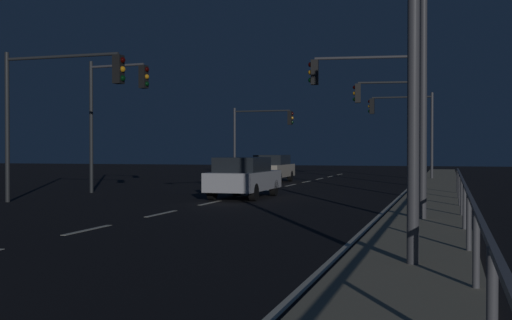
% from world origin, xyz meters
% --- Properties ---
extents(ground_plane, '(112.00, 112.00, 0.00)m').
position_xyz_m(ground_plane, '(0.00, 17.50, 0.00)').
color(ground_plane, black).
rests_on(ground_plane, ground).
extents(sidewalk_right, '(2.09, 77.00, 0.14)m').
position_xyz_m(sidewalk_right, '(7.41, 17.50, 0.07)').
color(sidewalk_right, gray).
rests_on(sidewalk_right, ground).
extents(lane_markings_center, '(0.14, 50.00, 0.01)m').
position_xyz_m(lane_markings_center, '(0.00, 21.00, 0.01)').
color(lane_markings_center, silver).
rests_on(lane_markings_center, ground).
extents(lane_edge_line, '(0.14, 53.00, 0.01)m').
position_xyz_m(lane_edge_line, '(6.11, 22.50, 0.01)').
color(lane_edge_line, silver).
rests_on(lane_edge_line, ground).
extents(car, '(1.82, 4.40, 1.57)m').
position_xyz_m(car, '(0.40, 19.62, 0.82)').
color(car, silver).
rests_on(car, ground).
extents(car_oncoming, '(1.87, 4.42, 1.57)m').
position_xyz_m(car_oncoming, '(-1.82, 31.82, 0.82)').
color(car_oncoming, beige).
rests_on(car_oncoming, ground).
extents(traffic_light_near_right, '(4.39, 0.76, 5.48)m').
position_xyz_m(traffic_light_near_right, '(5.17, 20.78, 4.02)').
color(traffic_light_near_right, '#4C4C51').
rests_on(traffic_light_near_right, sidewalk_right).
extents(traffic_light_mid_left, '(2.95, 0.53, 5.67)m').
position_xyz_m(traffic_light_mid_left, '(-5.66, 20.54, 3.93)').
color(traffic_light_mid_left, '#2D3033').
rests_on(traffic_light_mid_left, ground).
extents(traffic_light_far_right, '(3.61, 0.74, 5.34)m').
position_xyz_m(traffic_light_far_right, '(5.31, 28.86, 3.89)').
color(traffic_light_far_right, '#4C4C51').
rests_on(traffic_light_far_right, sidewalk_right).
extents(traffic_light_overhead_east, '(4.80, 0.38, 5.31)m').
position_xyz_m(traffic_light_overhead_east, '(-4.97, 15.31, 3.79)').
color(traffic_light_overhead_east, '#2D3033').
rests_on(traffic_light_overhead_east, ground).
extents(traffic_light_near_left, '(3.95, 0.34, 5.21)m').
position_xyz_m(traffic_light_near_left, '(5.26, 36.71, 3.82)').
color(traffic_light_near_left, '#4C4C51').
rests_on(traffic_light_near_left, sidewalk_right).
extents(traffic_light_far_center, '(4.46, 0.43, 4.86)m').
position_xyz_m(traffic_light_far_center, '(-4.77, 39.91, 3.46)').
color(traffic_light_far_center, '#4C4C51').
rests_on(traffic_light_far_center, ground).
extents(street_lamp_corner, '(1.60, 1.75, 7.13)m').
position_xyz_m(street_lamp_corner, '(7.11, 12.15, 4.46)').
color(street_lamp_corner, '#4C4C51').
rests_on(street_lamp_corner, sidewalk_right).
extents(barrier_fence, '(0.09, 25.02, 0.98)m').
position_xyz_m(barrier_fence, '(8.30, 10.47, 0.88)').
color(barrier_fence, '#59595E').
rests_on(barrier_fence, sidewalk_right).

